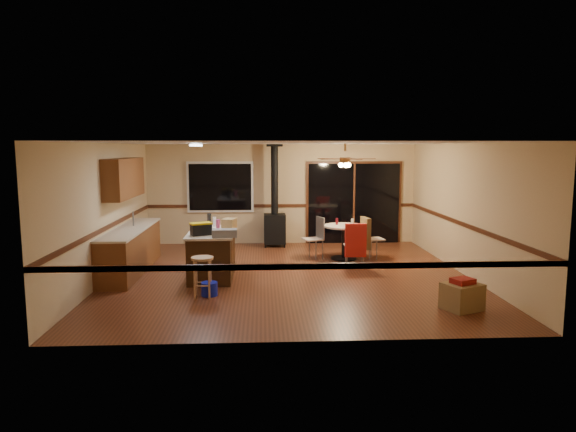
{
  "coord_description": "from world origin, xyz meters",
  "views": [
    {
      "loc": [
        -0.52,
        -9.91,
        2.52
      ],
      "look_at": [
        0.0,
        0.3,
        1.15
      ],
      "focal_mm": 32.0,
      "sensor_mm": 36.0,
      "label": 1
    }
  ],
  "objects": [
    {
      "name": "wall_back",
      "position": [
        0.0,
        3.5,
        1.3
      ],
      "size": [
        7.0,
        0.0,
        7.0
      ],
      "primitive_type": "plane",
      "rotation": [
        1.57,
        0.0,
        0.0
      ],
      "color": "tan",
      "rests_on": "ground"
    },
    {
      "name": "toolbox_black",
      "position": [
        -1.66,
        -0.43,
        1.0
      ],
      "size": [
        0.41,
        0.33,
        0.2
      ],
      "primitive_type": "cube",
      "rotation": [
        0.0,
        0.0,
        0.43
      ],
      "color": "black",
      "rests_on": "kitchen_island"
    },
    {
      "name": "floor",
      "position": [
        0.0,
        0.0,
        0.0
      ],
      "size": [
        7.0,
        7.0,
        0.0
      ],
      "primitive_type": "plane",
      "color": "#5B2C19",
      "rests_on": "ground"
    },
    {
      "name": "box_under_window",
      "position": [
        -1.76,
        2.98,
        0.19
      ],
      "size": [
        0.55,
        0.49,
        0.37
      ],
      "primitive_type": "cube",
      "rotation": [
        0.0,
        0.0,
        0.31
      ],
      "color": "olive",
      "rests_on": "floor"
    },
    {
      "name": "toolbox_yellow_lid",
      "position": [
        -1.66,
        -0.43,
        1.12
      ],
      "size": [
        0.44,
        0.35,
        0.03
      ],
      "primitive_type": "cube",
      "rotation": [
        0.0,
        0.0,
        0.43
      ],
      "color": "gold",
      "rests_on": "toolbox_black"
    },
    {
      "name": "box_small_red",
      "position": [
        2.59,
        -2.28,
        0.46
      ],
      "size": [
        0.4,
        0.37,
        0.08
      ],
      "primitive_type": "cube",
      "rotation": [
        0.0,
        0.0,
        0.42
      ],
      "color": "maroon",
      "rests_on": "box_corner_a"
    },
    {
      "name": "wood_stove",
      "position": [
        -0.2,
        3.05,
        0.73
      ],
      "size": [
        0.55,
        0.5,
        2.52
      ],
      "color": "black",
      "rests_on": "ground"
    },
    {
      "name": "box_corner_a",
      "position": [
        2.59,
        -2.28,
        0.21
      ],
      "size": [
        0.69,
        0.64,
        0.41
      ],
      "primitive_type": "cube",
      "rotation": [
        0.0,
        0.0,
        0.42
      ],
      "color": "olive",
      "rests_on": "floor"
    },
    {
      "name": "ceiling",
      "position": [
        0.0,
        0.0,
        2.6
      ],
      "size": [
        7.0,
        7.0,
        0.0
      ],
      "primitive_type": "plane",
      "rotation": [
        3.14,
        0.0,
        0.0
      ],
      "color": "silver",
      "rests_on": "ground"
    },
    {
      "name": "kitchen_island",
      "position": [
        -1.5,
        0.0,
        0.45
      ],
      "size": [
        0.88,
        1.68,
        0.9
      ],
      "color": "#321D0C",
      "rests_on": "ground"
    },
    {
      "name": "wall_front",
      "position": [
        0.0,
        -3.5,
        1.3
      ],
      "size": [
        7.0,
        0.0,
        7.0
      ],
      "primitive_type": "plane",
      "rotation": [
        -1.57,
        0.0,
        0.0
      ],
      "color": "tan",
      "rests_on": "ground"
    },
    {
      "name": "chair_rail",
      "position": [
        0.0,
        0.0,
        1.0
      ],
      "size": [
        7.0,
        7.0,
        0.08
      ],
      "primitive_type": null,
      "color": "#442011",
      "rests_on": "ground"
    },
    {
      "name": "bar_stool",
      "position": [
        -1.53,
        -1.39,
        0.34
      ],
      "size": [
        0.47,
        0.47,
        0.69
      ],
      "primitive_type": "cylinder",
      "rotation": [
        0.0,
        0.0,
        -0.28
      ],
      "color": "tan",
      "rests_on": "floor"
    },
    {
      "name": "glass_cream",
      "position": [
        1.5,
        1.38,
        0.86
      ],
      "size": [
        0.08,
        0.08,
        0.15
      ],
      "primitive_type": "cylinder",
      "rotation": [
        0.0,
        0.0,
        0.24
      ],
      "color": "beige",
      "rests_on": "dining_table"
    },
    {
      "name": "wall_right",
      "position": [
        3.5,
        0.0,
        1.3
      ],
      "size": [
        0.0,
        7.0,
        7.0
      ],
      "primitive_type": "plane",
      "rotation": [
        1.57,
        0.0,
        -1.57
      ],
      "color": "tan",
      "rests_on": "ground"
    },
    {
      "name": "blue_bucket",
      "position": [
        -1.43,
        -1.33,
        0.12
      ],
      "size": [
        0.33,
        0.33,
        0.23
      ],
      "primitive_type": "cylinder",
      "rotation": [
        0.0,
        0.0,
        -0.22
      ],
      "color": "#0D18B6",
      "rests_on": "floor"
    },
    {
      "name": "chair_right",
      "position": [
        1.84,
        1.45,
        0.6
      ],
      "size": [
        0.52,
        0.49,
        0.7
      ],
      "color": "tan",
      "rests_on": "ground"
    },
    {
      "name": "lower_cabinets",
      "position": [
        -3.2,
        0.5,
        0.43
      ],
      "size": [
        0.6,
        3.0,
        0.86
      ],
      "primitive_type": "cube",
      "color": "brown",
      "rests_on": "ground"
    },
    {
      "name": "bottle_dark",
      "position": [
        -1.59,
        0.4,
        1.05
      ],
      "size": [
        0.11,
        0.11,
        0.3
      ],
      "primitive_type": "cylinder",
      "rotation": [
        0.0,
        0.0,
        -0.36
      ],
      "color": "black",
      "rests_on": "kitchen_island"
    },
    {
      "name": "bottle_pink",
      "position": [
        -1.37,
        -0.08,
        1.02
      ],
      "size": [
        0.1,
        0.1,
        0.24
      ],
      "primitive_type": "cylinder",
      "rotation": [
        0.0,
        0.0,
        -0.31
      ],
      "color": "#D84C8C",
      "rests_on": "kitchen_island"
    },
    {
      "name": "wall_left",
      "position": [
        -3.5,
        0.0,
        1.3
      ],
      "size": [
        0.0,
        7.0,
        7.0
      ],
      "primitive_type": "plane",
      "rotation": [
        1.57,
        0.0,
        1.57
      ],
      "color": "tan",
      "rests_on": "ground"
    },
    {
      "name": "countertop",
      "position": [
        -3.2,
        0.5,
        0.88
      ],
      "size": [
        0.64,
        3.04,
        0.04
      ],
      "primitive_type": "cube",
      "color": "beige",
      "rests_on": "lower_cabinets"
    },
    {
      "name": "box_on_island",
      "position": [
        -1.18,
        0.27,
        1.0
      ],
      "size": [
        0.3,
        0.36,
        0.21
      ],
      "primitive_type": "cube",
      "rotation": [
        0.0,
        0.0,
        -0.27
      ],
      "color": "olive",
      "rests_on": "kitchen_island"
    },
    {
      "name": "chair_left",
      "position": [
        0.72,
        1.57,
        0.59
      ],
      "size": [
        0.52,
        0.51,
        0.51
      ],
      "color": "tan",
      "rests_on": "ground"
    },
    {
      "name": "window",
      "position": [
        -1.6,
        3.45,
        1.5
      ],
      "size": [
        1.72,
        0.1,
        1.32
      ],
      "primitive_type": "cube",
      "color": "black",
      "rests_on": "ground"
    },
    {
      "name": "box_corner_b",
      "position": [
        2.62,
        -2.13,
        0.16
      ],
      "size": [
        0.41,
        0.35,
        0.33
      ],
      "primitive_type": "cube",
      "rotation": [
        0.0,
        0.0,
        0.02
      ],
      "color": "olive",
      "rests_on": "floor"
    },
    {
      "name": "sliding_door",
      "position": [
        1.9,
        3.45,
        1.05
      ],
      "size": [
        2.52,
        0.1,
        2.1
      ],
      "primitive_type": "cube",
      "color": "black",
      "rests_on": "ground"
    },
    {
      "name": "toolbox_grey",
      "position": [
        -1.21,
        -0.64,
        0.97
      ],
      "size": [
        0.46,
        0.27,
        0.14
      ],
      "primitive_type": "cube",
      "rotation": [
        0.0,
        0.0,
        0.04
      ],
      "color": "slate",
      "rests_on": "kitchen_island"
    },
    {
      "name": "ceiling_fan",
      "position": [
        1.32,
        1.43,
        2.21
      ],
      "size": [
        0.24,
        0.24,
        0.55
      ],
      "color": "brown",
      "rests_on": "ceiling"
    },
    {
      "name": "bottle_white",
      "position": [
        -1.5,
        0.6,
        1.0
      ],
      "size": [
        0.09,
        0.09,
        0.2
      ],
      "primitive_type": "cylinder",
      "rotation": [
        0.0,
        0.0,
        0.4
      ],
      "color": "white",
      "rests_on": "kitchen_island"
    },
    {
      "name": "dining_table",
      "position": [
        1.32,
        1.43,
        0.53
      ],
      "size": [
        0.92,
        0.92,
        0.78
      ],
      "color": "black",
      "rests_on": "ground"
    },
    {
      "name": "upper_cabinets",
      "position": [
        -3.33,
        0.7,
        1.9
      ],
      "size": [
        0.35,
        2.0,
        0.8
      ],
      "primitive_type": "cube",
      "color": "brown",
      "rests_on": "ground"
    },
    {
      "name": "glass_red",
      "position": [
        1.17,
        1.53,
        0.86
      ],
      "size": [
        0.08,
        0.08,
        0.15
      ],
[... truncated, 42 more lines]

